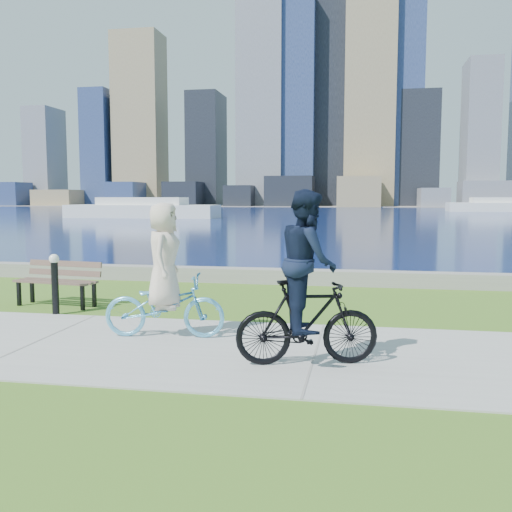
{
  "coord_description": "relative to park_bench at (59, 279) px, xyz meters",
  "views": [
    {
      "loc": [
        0.57,
        -7.42,
        2.09
      ],
      "look_at": [
        -1.17,
        2.01,
        1.1
      ],
      "focal_mm": 40.0,
      "sensor_mm": 36.0,
      "label": 1
    }
  ],
  "objects": [
    {
      "name": "cyclist_man",
      "position": [
        5.1,
        -3.13,
        0.41
      ],
      "size": [
        0.91,
        1.83,
        2.17
      ],
      "rotation": [
        0.0,
        0.0,
        1.81
      ],
      "color": "black",
      "rests_on": "ground"
    },
    {
      "name": "seawall",
      "position": [
        5.16,
        3.59,
        -0.35
      ],
      "size": [
        90.0,
        0.5,
        0.35
      ],
      "primitive_type": "cube",
      "color": "gray",
      "rests_on": "ground"
    },
    {
      "name": "ground",
      "position": [
        5.16,
        -2.61,
        -0.52
      ],
      "size": [
        320.0,
        320.0,
        0.0
      ],
      "primitive_type": "plane",
      "color": "#3D651A",
      "rests_on": "ground"
    },
    {
      "name": "ferry_far",
      "position": [
        26.0,
        78.39,
        0.35
      ],
      "size": [
        15.45,
        4.42,
        2.1
      ],
      "color": "silver",
      "rests_on": "ground"
    },
    {
      "name": "bay_water",
      "position": [
        5.16,
        69.39,
        -0.52
      ],
      "size": [
        320.0,
        131.0,
        0.01
      ],
      "primitive_type": "cube",
      "color": "navy",
      "rests_on": "ground"
    },
    {
      "name": "park_bench",
      "position": [
        0.0,
        0.0,
        0.0
      ],
      "size": [
        1.71,
        0.79,
        0.85
      ],
      "rotation": [
        0.0,
        0.0,
        -0.14
      ],
      "color": "black",
      "rests_on": "ground"
    },
    {
      "name": "city_skyline",
      "position": [
        9.82,
        126.57,
        22.38
      ],
      "size": [
        181.38,
        23.08,
        76.0
      ],
      "color": "navy",
      "rests_on": "ground"
    },
    {
      "name": "bollard_lamp",
      "position": [
        0.4,
        -0.84,
        0.1
      ],
      "size": [
        0.18,
        0.18,
        1.09
      ],
      "color": "black",
      "rests_on": "ground"
    },
    {
      "name": "ferry_near",
      "position": [
        -16.3,
        45.35,
        0.35
      ],
      "size": [
        15.44,
        4.41,
        2.09
      ],
      "color": "silver",
      "rests_on": "ground"
    },
    {
      "name": "far_shore",
      "position": [
        5.16,
        127.39,
        -0.46
      ],
      "size": [
        320.0,
        30.0,
        0.12
      ],
      "primitive_type": "cube",
      "color": "gray",
      "rests_on": "ground"
    },
    {
      "name": "concrete_path",
      "position": [
        5.16,
        -2.61,
        -0.51
      ],
      "size": [
        80.0,
        3.5,
        0.02
      ],
      "primitive_type": "cube",
      "color": "#9C9B97",
      "rests_on": "ground"
    },
    {
      "name": "cyclist_woman",
      "position": [
        2.88,
        -2.09,
        0.24
      ],
      "size": [
        0.83,
        1.85,
        1.99
      ],
      "rotation": [
        0.0,
        0.0,
        1.69
      ],
      "color": "#61BDEC",
      "rests_on": "ground"
    }
  ]
}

